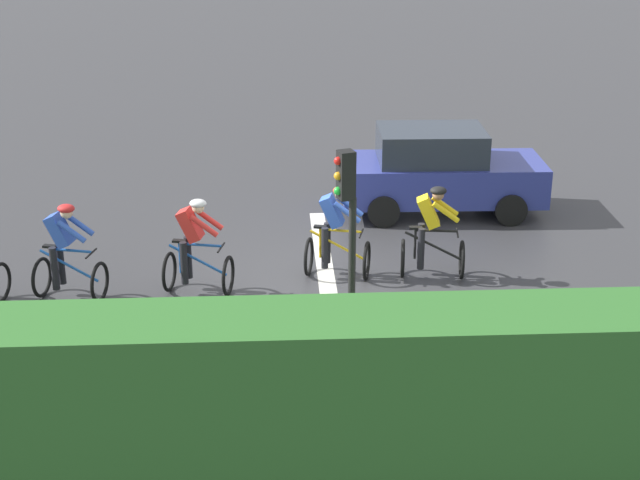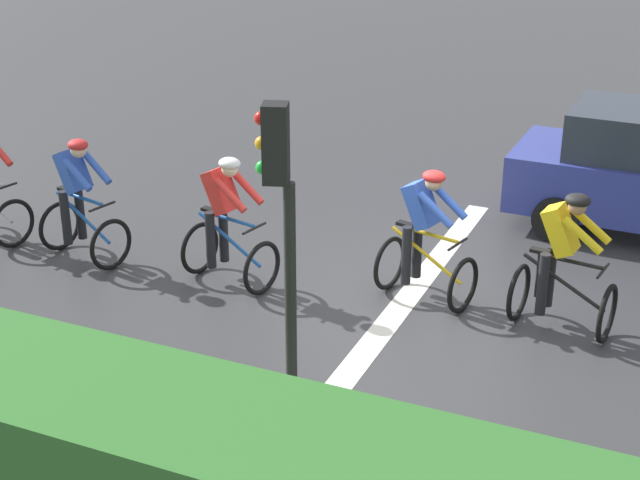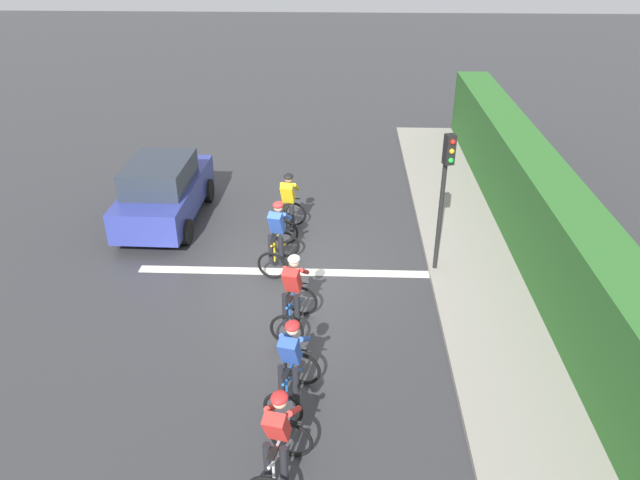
% 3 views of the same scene
% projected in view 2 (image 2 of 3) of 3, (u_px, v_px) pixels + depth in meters
% --- Properties ---
extents(ground_plane, '(80.00, 80.00, 0.00)m').
position_uv_depth(ground_plane, '(409.00, 306.00, 11.49)').
color(ground_plane, '#333335').
extents(road_marking_stop_line, '(7.00, 0.30, 0.01)m').
position_uv_depth(road_marking_stop_line, '(402.00, 305.00, 11.52)').
color(road_marking_stop_line, silver).
rests_on(road_marking_stop_line, ground).
extents(cyclist_second, '(0.92, 1.21, 1.66)m').
position_uv_depth(cyclist_second, '(79.00, 202.00, 12.45)').
color(cyclist_second, black).
rests_on(cyclist_second, ground).
extents(cyclist_mid, '(0.90, 1.20, 1.66)m').
position_uv_depth(cyclist_mid, '(226.00, 223.00, 11.78)').
color(cyclist_mid, black).
rests_on(cyclist_mid, ground).
extents(cyclist_fourth, '(0.91, 1.21, 1.66)m').
position_uv_depth(cyclist_fourth, '(424.00, 238.00, 11.36)').
color(cyclist_fourth, black).
rests_on(cyclist_fourth, ground).
extents(cyclist_trailing, '(0.81, 1.16, 1.66)m').
position_uv_depth(cyclist_trailing, '(562.00, 265.00, 10.67)').
color(cyclist_trailing, black).
rests_on(cyclist_trailing, ground).
extents(traffic_light_near_crossing, '(0.25, 0.30, 3.34)m').
position_uv_depth(traffic_light_near_crossing, '(282.00, 238.00, 7.78)').
color(traffic_light_near_crossing, black).
rests_on(traffic_light_near_crossing, ground).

